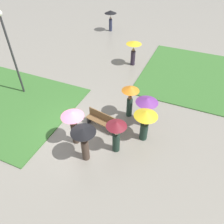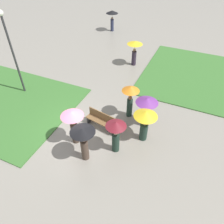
# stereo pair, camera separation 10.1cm
# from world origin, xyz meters

# --- Properties ---
(ground_plane) EXTENTS (90.00, 90.00, 0.00)m
(ground_plane) POSITION_xyz_m (0.00, 0.00, 0.00)
(ground_plane) COLOR gray
(lawn_patch_near) EXTENTS (8.66, 6.68, 0.06)m
(lawn_patch_near) POSITION_xyz_m (-5.44, 0.46, 0.03)
(lawn_patch_near) COLOR #386B2D
(lawn_patch_near) RESTS_ON ground_plane
(lawn_patch_far) EXTENTS (10.09, 8.01, 0.06)m
(lawn_patch_far) POSITION_xyz_m (6.34, 8.48, 0.03)
(lawn_patch_far) COLOR #386B2D
(lawn_patch_far) RESTS_ON ground_plane
(park_bench) EXTENTS (1.88, 0.75, 0.90)m
(park_bench) POSITION_xyz_m (1.08, 1.02, 0.47)
(park_bench) COLOR brown
(park_bench) RESTS_ON ground_plane
(lamp_post) EXTENTS (0.32, 0.32, 5.06)m
(lamp_post) POSITION_xyz_m (-5.02, 1.92, 3.19)
(lamp_post) COLOR #2D2D30
(lamp_post) RESTS_ON ground_plane
(crowd_person_maroon) EXTENTS (0.95, 0.95, 1.83)m
(crowd_person_maroon) POSITION_xyz_m (2.35, -0.13, 1.26)
(crowd_person_maroon) COLOR #1E3328
(crowd_person_maroon) RESTS_ON ground_plane
(crowd_person_pink) EXTENTS (1.08, 1.08, 1.96)m
(crowd_person_pink) POSITION_xyz_m (0.30, -0.44, 1.43)
(crowd_person_pink) COLOR #47382D
(crowd_person_pink) RESTS_ON ground_plane
(crowd_person_orange) EXTENTS (0.94, 0.94, 1.99)m
(crowd_person_orange) POSITION_xyz_m (2.05, 2.50, 1.43)
(crowd_person_orange) COLOR #1E3328
(crowd_person_orange) RESTS_ON ground_plane
(crowd_person_purple) EXTENTS (1.16, 1.16, 1.78)m
(crowd_person_purple) POSITION_xyz_m (3.07, 2.13, 1.31)
(crowd_person_purple) COLOR slate
(crowd_person_purple) RESTS_ON ground_plane
(crowd_person_black) EXTENTS (1.10, 1.10, 1.92)m
(crowd_person_black) POSITION_xyz_m (1.26, -1.15, 1.35)
(crowd_person_black) COLOR #47382D
(crowd_person_black) RESTS_ON ground_plane
(crowd_person_yellow) EXTENTS (1.14, 1.14, 1.80)m
(crowd_person_yellow) POSITION_xyz_m (3.32, 1.11, 1.32)
(crowd_person_yellow) COLOR #1E3328
(crowd_person_yellow) RESTS_ON ground_plane
(lone_walker_far_path) EXTENTS (1.14, 1.14, 1.86)m
(lone_walker_far_path) POSITION_xyz_m (0.25, 8.25, 1.33)
(lone_walker_far_path) COLOR #2D2333
(lone_walker_far_path) RESTS_ON ground_plane
(lone_walker_mid_plaza) EXTENTS (1.19, 1.19, 1.99)m
(lone_walker_mid_plaza) POSITION_xyz_m (-4.21, 14.13, 1.54)
(lone_walker_mid_plaza) COLOR #282D47
(lone_walker_mid_plaza) RESTS_ON ground_plane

